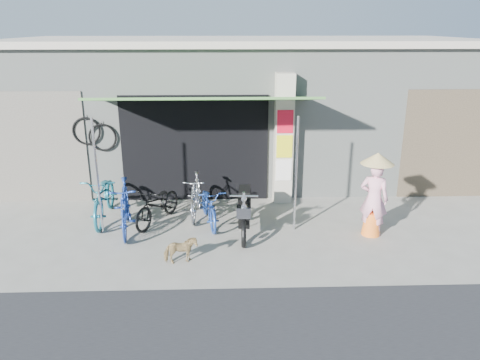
{
  "coord_description": "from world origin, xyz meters",
  "views": [
    {
      "loc": [
        -0.5,
        -8.02,
        4.01
      ],
      "look_at": [
        -0.2,
        1.0,
        1.0
      ],
      "focal_mm": 35.0,
      "sensor_mm": 36.0,
      "label": 1
    }
  ],
  "objects_px": {
    "bike_silver": "(196,196)",
    "nun": "(374,195)",
    "bike_blue": "(125,207)",
    "moped": "(244,210)",
    "bike_teal": "(105,197)",
    "bike_black": "(158,204)",
    "street_dog": "(181,250)",
    "bike_navy": "(209,205)"
  },
  "relations": [
    {
      "from": "bike_navy",
      "to": "street_dog",
      "type": "height_order",
      "value": "bike_navy"
    },
    {
      "from": "moped",
      "to": "nun",
      "type": "relative_size",
      "value": 1.08
    },
    {
      "from": "bike_black",
      "to": "nun",
      "type": "distance_m",
      "value": 4.41
    },
    {
      "from": "bike_blue",
      "to": "bike_silver",
      "type": "xyz_separation_m",
      "value": [
        1.38,
        0.75,
        -0.05
      ]
    },
    {
      "from": "bike_navy",
      "to": "moped",
      "type": "distance_m",
      "value": 0.85
    },
    {
      "from": "bike_navy",
      "to": "moped",
      "type": "xyz_separation_m",
      "value": [
        0.72,
        -0.44,
        0.06
      ]
    },
    {
      "from": "bike_silver",
      "to": "moped",
      "type": "relative_size",
      "value": 0.87
    },
    {
      "from": "bike_black",
      "to": "nun",
      "type": "relative_size",
      "value": 0.93
    },
    {
      "from": "bike_blue",
      "to": "moped",
      "type": "distance_m",
      "value": 2.4
    },
    {
      "from": "bike_silver",
      "to": "bike_navy",
      "type": "xyz_separation_m",
      "value": [
        0.3,
        -0.4,
        -0.06
      ]
    },
    {
      "from": "bike_blue",
      "to": "bike_silver",
      "type": "relative_size",
      "value": 1.1
    },
    {
      "from": "bike_teal",
      "to": "bike_silver",
      "type": "relative_size",
      "value": 1.23
    },
    {
      "from": "bike_silver",
      "to": "bike_navy",
      "type": "bearing_deg",
      "value": -49.94
    },
    {
      "from": "bike_blue",
      "to": "street_dog",
      "type": "xyz_separation_m",
      "value": [
        1.22,
        -1.38,
        -0.28
      ]
    },
    {
      "from": "bike_teal",
      "to": "bike_black",
      "type": "xyz_separation_m",
      "value": [
        1.16,
        -0.23,
        -0.1
      ]
    },
    {
      "from": "bike_blue",
      "to": "street_dog",
      "type": "height_order",
      "value": "bike_blue"
    },
    {
      "from": "street_dog",
      "to": "nun",
      "type": "xyz_separation_m",
      "value": [
        3.71,
        1.07,
        0.6
      ]
    },
    {
      "from": "bike_silver",
      "to": "street_dog",
      "type": "xyz_separation_m",
      "value": [
        -0.16,
        -2.13,
        -0.23
      ]
    },
    {
      "from": "bike_navy",
      "to": "street_dog",
      "type": "bearing_deg",
      "value": -115.97
    },
    {
      "from": "nun",
      "to": "bike_navy",
      "type": "bearing_deg",
      "value": 15.18
    },
    {
      "from": "bike_black",
      "to": "nun",
      "type": "bearing_deg",
      "value": 15.41
    },
    {
      "from": "bike_teal",
      "to": "bike_navy",
      "type": "distance_m",
      "value": 2.26
    },
    {
      "from": "bike_blue",
      "to": "nun",
      "type": "xyz_separation_m",
      "value": [
        4.93,
        -0.31,
        0.31
      ]
    },
    {
      "from": "bike_black",
      "to": "bike_silver",
      "type": "bearing_deg",
      "value": 48.2
    },
    {
      "from": "bike_silver",
      "to": "nun",
      "type": "bearing_deg",
      "value": -12.87
    },
    {
      "from": "bike_blue",
      "to": "moped",
      "type": "height_order",
      "value": "bike_blue"
    },
    {
      "from": "bike_navy",
      "to": "street_dog",
      "type": "distance_m",
      "value": 1.79
    },
    {
      "from": "street_dog",
      "to": "nun",
      "type": "distance_m",
      "value": 3.91
    },
    {
      "from": "nun",
      "to": "bike_black",
      "type": "bearing_deg",
      "value": 17.12
    },
    {
      "from": "bike_black",
      "to": "moped",
      "type": "bearing_deg",
      "value": 9.1
    },
    {
      "from": "bike_blue",
      "to": "bike_navy",
      "type": "bearing_deg",
      "value": 3.45
    },
    {
      "from": "moped",
      "to": "bike_blue",
      "type": "bearing_deg",
      "value": -178.89
    },
    {
      "from": "bike_blue",
      "to": "nun",
      "type": "relative_size",
      "value": 1.04
    },
    {
      "from": "bike_silver",
      "to": "nun",
      "type": "relative_size",
      "value": 0.94
    },
    {
      "from": "bike_black",
      "to": "moped",
      "type": "height_order",
      "value": "moped"
    },
    {
      "from": "bike_blue",
      "to": "bike_silver",
      "type": "bearing_deg",
      "value": 20.24
    },
    {
      "from": "moped",
      "to": "bike_black",
      "type": "bearing_deg",
      "value": 167.56
    },
    {
      "from": "bike_blue",
      "to": "bike_black",
      "type": "xyz_separation_m",
      "value": [
        0.6,
        0.41,
        -0.11
      ]
    },
    {
      "from": "street_dog",
      "to": "bike_blue",
      "type": "bearing_deg",
      "value": 27.76
    },
    {
      "from": "bike_black",
      "to": "street_dog",
      "type": "bearing_deg",
      "value": -45.98
    },
    {
      "from": "bike_silver",
      "to": "bike_teal",
      "type": "bearing_deg",
      "value": -173.19
    },
    {
      "from": "street_dog",
      "to": "moped",
      "type": "distance_m",
      "value": 1.75
    }
  ]
}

